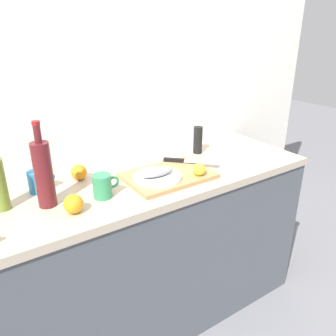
{
  "coord_description": "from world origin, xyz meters",
  "views": [
    {
      "loc": [
        -0.65,
        -1.34,
        1.6
      ],
      "look_at": [
        0.21,
        -0.08,
        0.95
      ],
      "focal_mm": 36.63,
      "sensor_mm": 36.0,
      "label": 1
    }
  ],
  "objects_px": {
    "fish_fillet": "(157,172)",
    "pepper_mill": "(198,140)",
    "coffee_mug_2": "(38,181)",
    "chef_knife": "(184,161)",
    "wine_bottle": "(43,173)",
    "coffee_mug_0": "(103,186)",
    "cutting_board": "(168,176)",
    "lemon_0": "(199,169)",
    "white_plate": "(157,177)",
    "orange_0": "(73,204)"
  },
  "relations": [
    {
      "from": "white_plate",
      "to": "coffee_mug_0",
      "type": "relative_size",
      "value": 1.88
    },
    {
      "from": "coffee_mug_0",
      "to": "cutting_board",
      "type": "bearing_deg",
      "value": 1.81
    },
    {
      "from": "wine_bottle",
      "to": "pepper_mill",
      "type": "bearing_deg",
      "value": 8.88
    },
    {
      "from": "chef_knife",
      "to": "wine_bottle",
      "type": "height_order",
      "value": "wine_bottle"
    },
    {
      "from": "cutting_board",
      "to": "pepper_mill",
      "type": "bearing_deg",
      "value": 29.61
    },
    {
      "from": "cutting_board",
      "to": "chef_knife",
      "type": "height_order",
      "value": "chef_knife"
    },
    {
      "from": "white_plate",
      "to": "coffee_mug_2",
      "type": "xyz_separation_m",
      "value": [
        -0.49,
        0.22,
        0.02
      ]
    },
    {
      "from": "orange_0",
      "to": "pepper_mill",
      "type": "bearing_deg",
      "value": 17.41
    },
    {
      "from": "cutting_board",
      "to": "fish_fillet",
      "type": "bearing_deg",
      "value": -166.35
    },
    {
      "from": "chef_knife",
      "to": "pepper_mill",
      "type": "distance_m",
      "value": 0.22
    },
    {
      "from": "lemon_0",
      "to": "coffee_mug_2",
      "type": "distance_m",
      "value": 0.74
    },
    {
      "from": "cutting_board",
      "to": "lemon_0",
      "type": "height_order",
      "value": "lemon_0"
    },
    {
      "from": "wine_bottle",
      "to": "orange_0",
      "type": "distance_m",
      "value": 0.17
    },
    {
      "from": "fish_fillet",
      "to": "wine_bottle",
      "type": "distance_m",
      "value": 0.51
    },
    {
      "from": "wine_bottle",
      "to": "coffee_mug_0",
      "type": "relative_size",
      "value": 2.96
    },
    {
      "from": "cutting_board",
      "to": "wine_bottle",
      "type": "distance_m",
      "value": 0.58
    },
    {
      "from": "chef_knife",
      "to": "lemon_0",
      "type": "distance_m",
      "value": 0.18
    },
    {
      "from": "wine_bottle",
      "to": "orange_0",
      "type": "height_order",
      "value": "wine_bottle"
    },
    {
      "from": "cutting_board",
      "to": "coffee_mug_2",
      "type": "relative_size",
      "value": 3.47
    },
    {
      "from": "cutting_board",
      "to": "wine_bottle",
      "type": "relative_size",
      "value": 1.16
    },
    {
      "from": "coffee_mug_2",
      "to": "white_plate",
      "type": "bearing_deg",
      "value": -24.06
    },
    {
      "from": "fish_fillet",
      "to": "wine_bottle",
      "type": "height_order",
      "value": "wine_bottle"
    },
    {
      "from": "white_plate",
      "to": "fish_fillet",
      "type": "distance_m",
      "value": 0.03
    },
    {
      "from": "white_plate",
      "to": "fish_fillet",
      "type": "relative_size",
      "value": 1.33
    },
    {
      "from": "coffee_mug_2",
      "to": "lemon_0",
      "type": "bearing_deg",
      "value": -23.9
    },
    {
      "from": "chef_knife",
      "to": "fish_fillet",
      "type": "bearing_deg",
      "value": -113.15
    },
    {
      "from": "coffee_mug_0",
      "to": "coffee_mug_2",
      "type": "relative_size",
      "value": 1.02
    },
    {
      "from": "orange_0",
      "to": "pepper_mill",
      "type": "relative_size",
      "value": 0.5
    },
    {
      "from": "white_plate",
      "to": "chef_knife",
      "type": "distance_m",
      "value": 0.24
    },
    {
      "from": "coffee_mug_0",
      "to": "pepper_mill",
      "type": "xyz_separation_m",
      "value": [
        0.68,
        0.2,
        0.03
      ]
    },
    {
      "from": "fish_fillet",
      "to": "wine_bottle",
      "type": "xyz_separation_m",
      "value": [
        -0.49,
        0.07,
        0.09
      ]
    },
    {
      "from": "cutting_board",
      "to": "coffee_mug_0",
      "type": "xyz_separation_m",
      "value": [
        -0.35,
        -0.01,
        0.04
      ]
    },
    {
      "from": "white_plate",
      "to": "orange_0",
      "type": "height_order",
      "value": "orange_0"
    },
    {
      "from": "lemon_0",
      "to": "wine_bottle",
      "type": "height_order",
      "value": "wine_bottle"
    },
    {
      "from": "coffee_mug_0",
      "to": "white_plate",
      "type": "bearing_deg",
      "value": -1.39
    },
    {
      "from": "fish_fillet",
      "to": "pepper_mill",
      "type": "relative_size",
      "value": 1.1
    },
    {
      "from": "white_plate",
      "to": "pepper_mill",
      "type": "height_order",
      "value": "pepper_mill"
    },
    {
      "from": "coffee_mug_0",
      "to": "coffee_mug_2",
      "type": "height_order",
      "value": "coffee_mug_0"
    },
    {
      "from": "wine_bottle",
      "to": "pepper_mill",
      "type": "xyz_separation_m",
      "value": [
        0.9,
        0.14,
        -0.07
      ]
    },
    {
      "from": "coffee_mug_0",
      "to": "coffee_mug_2",
      "type": "distance_m",
      "value": 0.3
    },
    {
      "from": "white_plate",
      "to": "coffee_mug_2",
      "type": "distance_m",
      "value": 0.54
    },
    {
      "from": "cutting_board",
      "to": "chef_knife",
      "type": "distance_m",
      "value": 0.17
    },
    {
      "from": "coffee_mug_0",
      "to": "pepper_mill",
      "type": "bearing_deg",
      "value": 16.48
    },
    {
      "from": "coffee_mug_0",
      "to": "coffee_mug_2",
      "type": "xyz_separation_m",
      "value": [
        -0.22,
        0.21,
        -0.0
      ]
    },
    {
      "from": "cutting_board",
      "to": "coffee_mug_2",
      "type": "height_order",
      "value": "coffee_mug_2"
    },
    {
      "from": "white_plate",
      "to": "pepper_mill",
      "type": "relative_size",
      "value": 1.46
    },
    {
      "from": "cutting_board",
      "to": "coffee_mug_2",
      "type": "xyz_separation_m",
      "value": [
        -0.56,
        0.2,
        0.04
      ]
    },
    {
      "from": "wine_bottle",
      "to": "coffee_mug_0",
      "type": "height_order",
      "value": "wine_bottle"
    },
    {
      "from": "coffee_mug_2",
      "to": "pepper_mill",
      "type": "distance_m",
      "value": 0.9
    },
    {
      "from": "cutting_board",
      "to": "pepper_mill",
      "type": "height_order",
      "value": "pepper_mill"
    }
  ]
}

